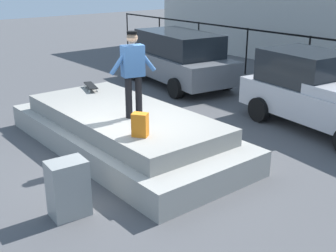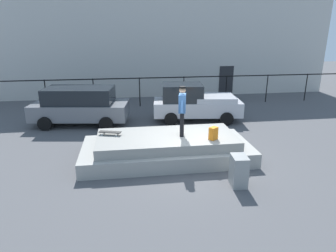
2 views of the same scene
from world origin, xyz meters
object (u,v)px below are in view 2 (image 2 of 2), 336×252
skateboarder (182,108)px  backpack (213,133)px  skateboard (110,132)px  car_silver_pickup_mid (194,103)px  utility_box (239,171)px  car_grey_hatchback_near (80,105)px

skateboarder → backpack: 1.38m
skateboarder → backpack: skateboarder is taller
skateboard → car_silver_pickup_mid: bearing=45.7°
skateboard → utility_box: skateboard is taller
backpack → car_silver_pickup_mid: 5.13m
car_grey_hatchback_near → utility_box: 8.79m
backpack → skateboard: bearing=128.7°
skateboard → utility_box: size_ratio=0.87×
car_grey_hatchback_near → utility_box: bearing=-51.9°
skateboard → car_silver_pickup_mid: (4.03, 4.13, -0.05)m
backpack → car_silver_pickup_mid: bearing=48.3°
skateboarder → skateboard: skateboarder is taller
skateboarder → backpack: size_ratio=3.99×
skateboard → utility_box: 4.66m
car_silver_pickup_mid → car_grey_hatchback_near: bearing=178.4°
backpack → car_grey_hatchback_near: bearing=98.2°
car_silver_pickup_mid → backpack: bearing=-95.8°
skateboarder → skateboard: (-2.52, 0.41, -0.92)m
backpack → utility_box: backpack is taller
car_silver_pickup_mid → utility_box: 6.76m
utility_box → car_grey_hatchback_near: bearing=132.7°
backpack → car_grey_hatchback_near: car_grey_hatchback_near is taller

